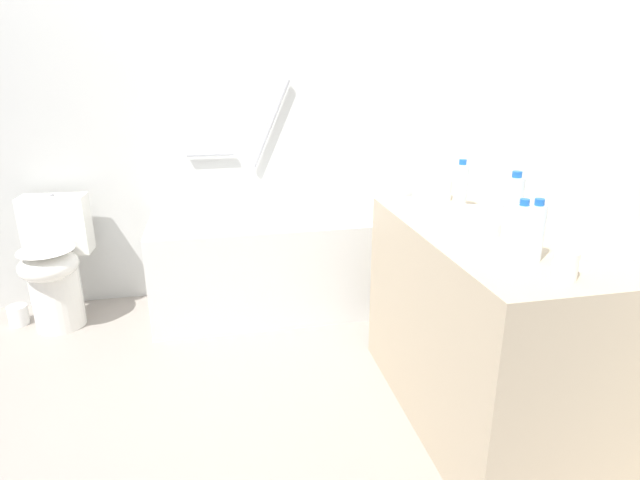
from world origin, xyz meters
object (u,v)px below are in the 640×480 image
(water_bottle_1, at_px, (535,232))
(toilet_paper_roll, at_px, (18,315))
(water_bottle_0, at_px, (461,186))
(water_bottle_2, at_px, (513,208))
(drinking_glass_1, at_px, (444,190))
(bathtub, at_px, (294,258))
(sink_faucet, at_px, (513,213))
(sink_basin, at_px, (470,219))
(water_bottle_3, at_px, (521,227))
(soap_dish, at_px, (570,266))
(toilet, at_px, (54,265))
(drinking_glass_0, at_px, (566,265))

(water_bottle_1, relative_size, toilet_paper_roll, 1.80)
(water_bottle_0, relative_size, water_bottle_2, 0.88)
(water_bottle_0, xyz_separation_m, drinking_glass_1, (0.00, 0.17, -0.06))
(bathtub, bearing_deg, sink_faucet, -56.63)
(water_bottle_1, bearing_deg, sink_basin, 90.78)
(water_bottle_3, relative_size, soap_dish, 2.07)
(water_bottle_1, height_order, toilet_paper_roll, water_bottle_1)
(bathtub, xyz_separation_m, toilet, (-1.39, 0.04, 0.05))
(sink_basin, xyz_separation_m, toilet_paper_roll, (-2.19, 1.20, -0.80))
(toilet, xyz_separation_m, sink_faucet, (2.13, -1.17, 0.51))
(toilet, height_order, drinking_glass_0, drinking_glass_0)
(toilet_paper_roll, bearing_deg, sink_basin, -28.66)
(soap_dish, bearing_deg, water_bottle_1, 128.17)
(toilet, bearing_deg, water_bottle_0, 68.01)
(toilet, bearing_deg, water_bottle_2, 58.60)
(bathtub, height_order, water_bottle_1, bathtub)
(toilet, height_order, toilet_paper_roll, toilet)
(soap_dish, bearing_deg, toilet_paper_roll, 142.92)
(bathtub, xyz_separation_m, toilet_paper_roll, (-1.64, 0.07, -0.26))
(bathtub, relative_size, water_bottle_1, 8.06)
(bathtub, bearing_deg, water_bottle_3, -68.84)
(water_bottle_2, xyz_separation_m, drinking_glass_0, (-0.04, -0.37, -0.08))
(water_bottle_3, height_order, drinking_glass_1, water_bottle_3)
(water_bottle_1, xyz_separation_m, water_bottle_3, (0.01, 0.09, -0.01))
(drinking_glass_0, bearing_deg, water_bottle_1, 91.14)
(toilet, distance_m, drinking_glass_0, 2.68)
(sink_faucet, height_order, toilet_paper_roll, sink_faucet)
(sink_basin, relative_size, toilet_paper_roll, 2.77)
(toilet, height_order, soap_dish, soap_dish)
(sink_basin, distance_m, toilet_paper_roll, 2.62)
(bathtub, bearing_deg, water_bottle_2, -65.70)
(sink_faucet, xyz_separation_m, water_bottle_2, (-0.14, -0.21, 0.09))
(water_bottle_1, height_order, water_bottle_3, water_bottle_1)
(water_bottle_0, distance_m, drinking_glass_1, 0.18)
(water_bottle_2, relative_size, drinking_glass_1, 2.63)
(water_bottle_3, xyz_separation_m, soap_dish, (0.07, -0.18, -0.08))
(toilet, relative_size, sink_faucet, 4.95)
(sink_basin, xyz_separation_m, water_bottle_0, (0.06, 0.22, 0.08))
(sink_basin, distance_m, water_bottle_0, 0.25)
(sink_faucet, relative_size, water_bottle_2, 0.59)
(water_bottle_0, height_order, drinking_glass_1, water_bottle_0)
(water_bottle_0, height_order, soap_dish, water_bottle_0)
(water_bottle_2, bearing_deg, soap_dish, -84.61)
(bathtub, distance_m, drinking_glass_1, 1.12)
(toilet, height_order, water_bottle_1, water_bottle_1)
(soap_dish, bearing_deg, drinking_glass_0, -136.89)
(toilet, relative_size, water_bottle_0, 3.36)
(drinking_glass_0, relative_size, toilet_paper_roll, 0.76)
(sink_basin, relative_size, water_bottle_2, 1.26)
(water_bottle_1, relative_size, water_bottle_3, 1.13)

